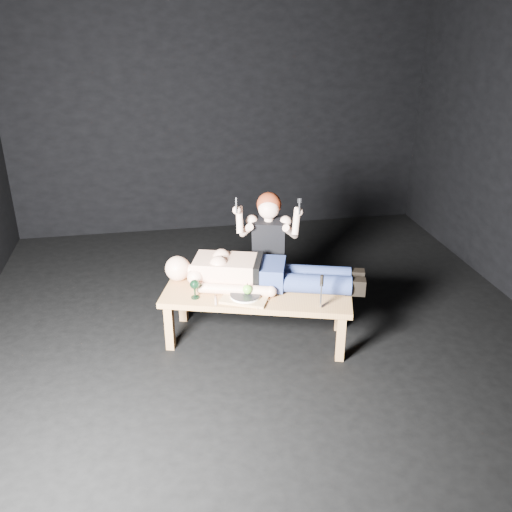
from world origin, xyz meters
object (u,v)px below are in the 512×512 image
Objects in this scene: serving_tray at (245,298)px; goblet at (195,289)px; table at (257,315)px; lying_man at (265,270)px; kneeling_woman at (269,249)px; carving_knife at (321,292)px.

goblet reaches higher than serving_tray.
goblet reaches higher than table.
goblet is (-0.59, -0.13, -0.06)m from lying_man.
kneeling_woman is 7.37× the size of goblet.
table is 9.59× the size of goblet.
lying_man is at bearing 144.70° from carving_knife.
carving_knife reaches higher than goblet.
table is 0.67m from carving_knife.
kneeling_woman is at bearing 121.64° from carving_knife.
lying_man reaches higher than goblet.
carving_knife reaches higher than table.
lying_man is at bearing 47.05° from serving_tray.
kneeling_woman reaches higher than carving_knife.
kneeling_woman is 0.90m from goblet.
carving_knife is (0.23, -0.88, -0.00)m from kneeling_woman.
table is 1.30× the size of kneeling_woman.
lying_man is 0.32m from serving_tray.
kneeling_woman is 3.27× the size of serving_tray.
kneeling_woman is 0.91m from carving_knife.
kneeling_woman is 4.23× the size of carving_knife.
table is 0.39m from lying_man.
lying_man is at bearing -91.54° from kneeling_woman.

